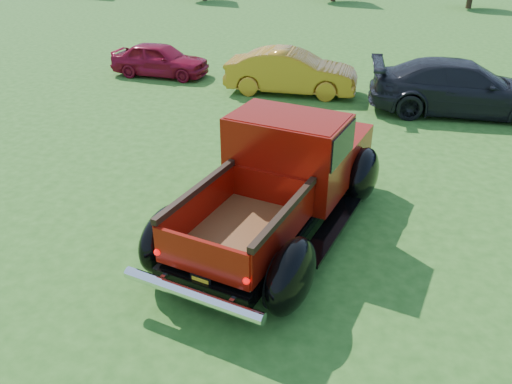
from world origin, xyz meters
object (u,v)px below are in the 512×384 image
show_car_yellow (291,72)px  show_car_red (160,59)px  pickup_truck (287,173)px  show_car_grey (461,88)px

show_car_yellow → show_car_red: bearing=78.4°
show_car_yellow → pickup_truck: bearing=-171.6°
show_car_yellow → show_car_grey: 5.18m
pickup_truck → show_car_grey: 8.09m
show_car_red → show_car_yellow: show_car_yellow is taller
show_car_grey → show_car_yellow: bearing=77.6°
show_car_grey → pickup_truck: bearing=148.0°
pickup_truck → show_car_red: pickup_truck is taller
show_car_yellow → show_car_grey: (5.14, -0.62, 0.06)m
pickup_truck → show_car_yellow: size_ratio=1.39×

